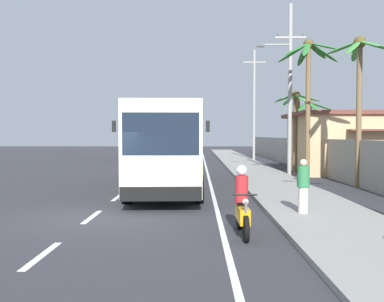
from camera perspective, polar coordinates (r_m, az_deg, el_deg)
ground_plane at (r=12.96m, az=-13.29°, el=-8.62°), size 160.00×160.00×0.00m
sidewalk_kerb at (r=22.77m, az=10.12°, el=-3.80°), size 3.20×90.00×0.14m
lane_markings at (r=27.09m, az=-0.83°, el=-2.96°), size 3.88×71.00×0.01m
boundary_wall at (r=27.42m, az=16.64°, el=-0.70°), size 0.24×60.00×2.19m
coach_bus_foreground at (r=19.09m, az=-3.51°, el=0.89°), size 3.44×12.08×3.84m
coach_bus_far_lane at (r=44.80m, az=-5.67°, el=1.54°), size 3.14×10.85×3.76m
motorcycle_beside_bus at (r=10.39m, az=6.77°, el=-7.45°), size 0.56×1.96×1.68m
pedestrian_midwalk at (r=12.77m, az=14.74°, el=-4.46°), size 0.36×0.36×1.57m
utility_pole_mid at (r=26.16m, az=12.93°, el=8.54°), size 2.90×0.24×10.19m
utility_pole_far at (r=40.37m, az=8.36°, el=6.35°), size 2.09×0.24×10.39m
palm_nearest at (r=24.54m, az=15.41°, el=9.94°), size 3.39×3.48×7.70m
palm_second at (r=31.25m, az=15.40°, el=3.90°), size 3.10×3.37×4.99m
palm_third at (r=28.11m, az=13.78°, el=4.63°), size 2.94×2.98×5.27m
palm_fourth at (r=20.98m, az=21.58°, el=9.32°), size 2.94×3.05×6.91m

